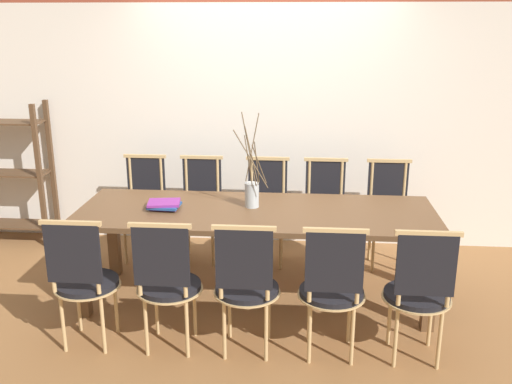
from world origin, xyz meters
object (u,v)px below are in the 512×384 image
vase_centerpiece (252,192)px  shelving_rack (11,173)px  dining_table (256,221)px  chair_near_center (246,284)px  chair_far_center (267,208)px  book_stack (164,205)px

vase_centerpiece → shelving_rack: 2.72m
dining_table → chair_near_center: (-0.00, -0.80, -0.16)m
chair_far_center → shelving_rack: bearing=-6.7°
chair_far_center → chair_near_center: bearing=88.8°
chair_far_center → dining_table: bearing=87.5°
chair_near_center → vase_centerpiece: vase_centerpiece is taller
vase_centerpiece → shelving_rack: size_ratio=0.53×
dining_table → vase_centerpiece: size_ratio=3.67×
vase_centerpiece → shelving_rack: vase_centerpiece is taller
dining_table → chair_far_center: 0.81m
chair_far_center → vase_centerpiece: vase_centerpiece is taller
dining_table → chair_far_center: chair_far_center is taller
chair_near_center → book_stack: (-0.72, 0.78, 0.28)m
shelving_rack → chair_near_center: bearing=-36.5°
book_stack → dining_table: bearing=1.6°
shelving_rack → chair_far_center: bearing=-6.7°
dining_table → chair_near_center: bearing=-90.0°
dining_table → shelving_rack: size_ratio=1.95×
vase_centerpiece → book_stack: vase_centerpiece is taller
chair_near_center → book_stack: bearing=133.0°
vase_centerpiece → chair_far_center: bearing=84.1°
book_stack → shelving_rack: bearing=148.6°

